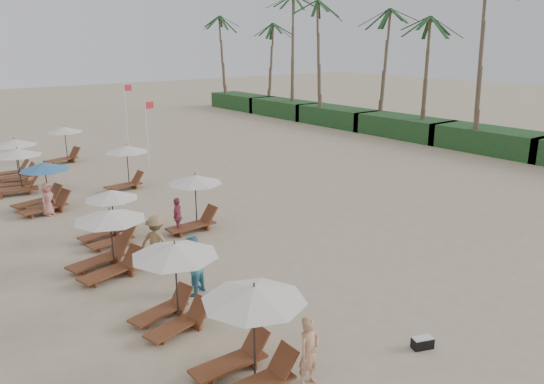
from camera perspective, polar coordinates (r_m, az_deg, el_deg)
ground at (r=18.99m, az=6.50°, el=-7.43°), size 160.00×160.00×0.00m
shrub_hedge at (r=44.08m, az=13.95°, el=6.80°), size 3.20×53.00×1.60m
palm_row at (r=44.12m, az=13.75°, el=18.71°), size 7.00×52.00×12.30m
lounger_station_0 at (r=12.27m, az=-2.67°, el=-14.78°), size 2.58×2.40×2.31m
lounger_station_1 at (r=14.68m, az=-10.79°, el=-9.26°), size 2.51×2.37×2.33m
lounger_station_2 at (r=18.47m, az=-17.43°, el=-5.09°), size 2.72×2.38×2.15m
lounger_station_3 at (r=21.15m, az=-17.15°, el=-2.50°), size 2.34×2.03×2.07m
lounger_station_4 at (r=26.22m, az=-23.50°, el=0.35°), size 2.70×2.39×2.21m
lounger_station_5 at (r=29.95m, az=-25.89°, el=1.98°), size 2.81×2.44×2.22m
lounger_station_6 at (r=32.74m, az=-26.09°, el=3.07°), size 2.76×2.38×2.24m
inland_station_0 at (r=21.79m, az=-8.45°, el=-0.62°), size 2.72×2.24×2.22m
inland_station_1 at (r=28.63m, az=-15.44°, el=3.11°), size 2.63×2.24×2.22m
inland_station_2 at (r=36.06m, az=-21.49°, el=5.04°), size 2.79×2.24×2.22m
beachgoer_near at (r=12.41m, az=3.99°, el=-16.69°), size 0.66×0.48×1.66m
beachgoer_mid_a at (r=16.43m, az=-8.57°, el=-7.82°), size 1.12×1.02×1.86m
beachgoer_mid_b at (r=18.50m, az=-12.26°, el=-5.24°), size 1.24×1.38×1.86m
beachgoer_far_a at (r=21.45m, az=-10.08°, el=-2.58°), size 0.81×0.96×1.54m
beachgoer_far_b at (r=25.46m, az=-22.89°, el=-0.71°), size 0.87×0.81×1.49m
duffel_bag at (r=14.48m, az=15.81°, el=-15.25°), size 0.60×0.44×0.30m
flag_pole_near at (r=33.31m, az=-13.22°, el=6.58°), size 0.59×0.08×4.11m
flag_pole_far at (r=38.03m, az=-15.34°, el=8.08°), size 0.59×0.08×4.76m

